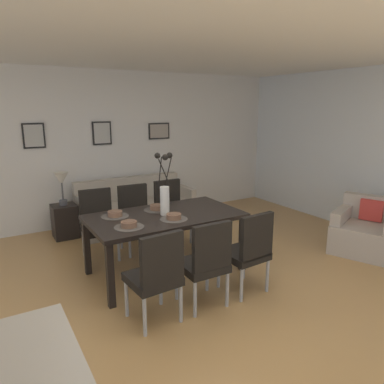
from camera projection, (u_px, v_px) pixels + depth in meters
ground_plane at (189, 307)px, 3.68m from camera, size 9.00×9.00×0.00m
back_wall_panel at (92, 149)px, 6.09m from camera, size 9.00×0.10×2.60m
side_window_wall at (380, 153)px, 5.53m from camera, size 0.10×6.30×2.60m
ceiling_panel at (168, 37)px, 3.40m from camera, size 9.00×7.20×0.08m
dining_table at (165, 220)px, 4.31m from camera, size 1.80×1.00×0.74m
dining_chair_near_left at (157, 273)px, 3.29m from camera, size 0.47×0.47×0.92m
dining_chair_near_right at (98, 221)px, 4.80m from camera, size 0.47×0.47×0.92m
dining_chair_far_left at (206, 260)px, 3.57m from camera, size 0.45×0.45×0.92m
dining_chair_far_right at (136, 215)px, 5.07m from camera, size 0.46×0.46×0.92m
dining_chair_mid_left at (249, 249)px, 3.85m from camera, size 0.47×0.47×0.92m
dining_chair_mid_right at (171, 208)px, 5.40m from camera, size 0.45×0.45×0.92m
centerpiece_vase at (165, 191)px, 4.23m from camera, size 0.21×0.23×0.73m
placemat_near_left at (129, 227)px, 3.83m from camera, size 0.32×0.32×0.01m
bowl_near_left at (129, 224)px, 3.82m from camera, size 0.17×0.17×0.07m
placemat_near_right at (115, 216)px, 4.21m from camera, size 0.32×0.32×0.01m
bowl_near_right at (115, 213)px, 4.20m from camera, size 0.17×0.17×0.07m
placemat_far_left at (174, 219)px, 4.10m from camera, size 0.32×0.32×0.01m
bowl_far_left at (174, 216)px, 4.09m from camera, size 0.17×0.17×0.07m
placemat_far_right at (157, 210)px, 4.48m from camera, size 0.32×0.32×0.01m
bowl_far_right at (157, 207)px, 4.47m from camera, size 0.17×0.17×0.07m
sofa at (135, 210)px, 6.12m from camera, size 1.88×0.84×0.80m
side_table at (65, 221)px, 5.59m from camera, size 0.36×0.36×0.52m
table_lamp at (62, 181)px, 5.44m from camera, size 0.22×0.22×0.51m
armchair at (366, 232)px, 5.04m from camera, size 1.04×1.04×0.75m
framed_picture_left at (34, 136)px, 5.52m from camera, size 0.32×0.03×0.39m
framed_picture_center at (102, 133)px, 6.05m from camera, size 0.32×0.03×0.39m
framed_picture_right at (159, 131)px, 6.58m from camera, size 0.41×0.03×0.29m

